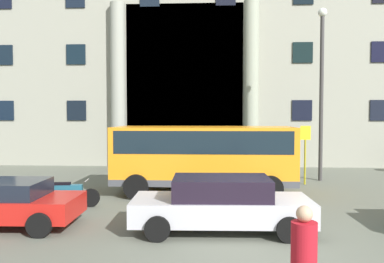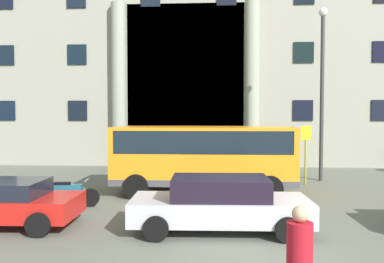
{
  "view_description": "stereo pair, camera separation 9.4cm",
  "coord_description": "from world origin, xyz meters",
  "px_view_note": "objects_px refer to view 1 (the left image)",
  "views": [
    {
      "loc": [
        -0.83,
        -8.99,
        2.99
      ],
      "look_at": [
        -1.58,
        5.84,
        2.37
      ],
      "focal_mm": 35.29,
      "sensor_mm": 36.0,
      "label": 1
    },
    {
      "loc": [
        -0.73,
        -8.99,
        2.99
      ],
      "look_at": [
        -1.58,
        5.84,
        2.37
      ],
      "focal_mm": 35.29,
      "sensor_mm": 36.0,
      "label": 2
    }
  ],
  "objects_px": {
    "orange_minibus": "(204,153)",
    "lamppost_plaza_centre": "(322,81)",
    "hedge_planter_entrance_right": "(152,158)",
    "parked_sedan_second": "(221,203)",
    "bus_stop_sign": "(305,148)",
    "motorcycle_far_end": "(231,194)",
    "scooter_by_planter": "(67,193)",
    "parked_estate_mid": "(4,202)",
    "hedge_planter_east": "(224,161)"
  },
  "relations": [
    {
      "from": "lamppost_plaza_centre",
      "to": "orange_minibus",
      "type": "bearing_deg",
      "value": -149.97
    },
    {
      "from": "parked_sedan_second",
      "to": "parked_estate_mid",
      "type": "xyz_separation_m",
      "value": [
        -5.84,
        0.08,
        -0.06
      ]
    },
    {
      "from": "hedge_planter_entrance_right",
      "to": "orange_minibus",
      "type": "bearing_deg",
      "value": -61.29
    },
    {
      "from": "orange_minibus",
      "to": "parked_sedan_second",
      "type": "xyz_separation_m",
      "value": [
        0.55,
        -4.79,
        -0.83
      ]
    },
    {
      "from": "bus_stop_sign",
      "to": "parked_sedan_second",
      "type": "bearing_deg",
      "value": -119.24
    },
    {
      "from": "parked_estate_mid",
      "to": "motorcycle_far_end",
      "type": "xyz_separation_m",
      "value": [
        6.22,
        2.42,
        -0.2
      ]
    },
    {
      "from": "bus_stop_sign",
      "to": "hedge_planter_east",
      "type": "distance_m",
      "value": 4.64
    },
    {
      "from": "lamppost_plaza_centre",
      "to": "hedge_planter_east",
      "type": "bearing_deg",
      "value": 155.66
    },
    {
      "from": "bus_stop_sign",
      "to": "lamppost_plaza_centre",
      "type": "height_order",
      "value": "lamppost_plaza_centre"
    },
    {
      "from": "parked_sedan_second",
      "to": "scooter_by_planter",
      "type": "relative_size",
      "value": 2.27
    },
    {
      "from": "orange_minibus",
      "to": "scooter_by_planter",
      "type": "distance_m",
      "value": 5.21
    },
    {
      "from": "orange_minibus",
      "to": "hedge_planter_entrance_right",
      "type": "relative_size",
      "value": 3.97
    },
    {
      "from": "scooter_by_planter",
      "to": "orange_minibus",
      "type": "bearing_deg",
      "value": 22.59
    },
    {
      "from": "orange_minibus",
      "to": "hedge_planter_east",
      "type": "distance_m",
      "value": 5.21
    },
    {
      "from": "parked_sedan_second",
      "to": "lamppost_plaza_centre",
      "type": "height_order",
      "value": "lamppost_plaza_centre"
    },
    {
      "from": "hedge_planter_entrance_right",
      "to": "lamppost_plaza_centre",
      "type": "distance_m",
      "value": 9.19
    },
    {
      "from": "hedge_planter_east",
      "to": "parked_sedan_second",
      "type": "relative_size",
      "value": 0.45
    },
    {
      "from": "hedge_planter_east",
      "to": "orange_minibus",
      "type": "bearing_deg",
      "value": -100.9
    },
    {
      "from": "hedge_planter_entrance_right",
      "to": "motorcycle_far_end",
      "type": "relative_size",
      "value": 0.89
    },
    {
      "from": "motorcycle_far_end",
      "to": "parked_estate_mid",
      "type": "bearing_deg",
      "value": -173.09
    },
    {
      "from": "motorcycle_far_end",
      "to": "scooter_by_planter",
      "type": "bearing_deg",
      "value": 168.08
    },
    {
      "from": "orange_minibus",
      "to": "scooter_by_planter",
      "type": "relative_size",
      "value": 3.34
    },
    {
      "from": "hedge_planter_entrance_right",
      "to": "motorcycle_far_end",
      "type": "height_order",
      "value": "hedge_planter_entrance_right"
    },
    {
      "from": "bus_stop_sign",
      "to": "motorcycle_far_end",
      "type": "height_order",
      "value": "bus_stop_sign"
    },
    {
      "from": "parked_estate_mid",
      "to": "scooter_by_planter",
      "type": "bearing_deg",
      "value": 67.34
    },
    {
      "from": "parked_sedan_second",
      "to": "motorcycle_far_end",
      "type": "distance_m",
      "value": 2.54
    },
    {
      "from": "bus_stop_sign",
      "to": "lamppost_plaza_centre",
      "type": "distance_m",
      "value": 3.31
    },
    {
      "from": "parked_sedan_second",
      "to": "motorcycle_far_end",
      "type": "xyz_separation_m",
      "value": [
        0.39,
        2.49,
        -0.26
      ]
    },
    {
      "from": "scooter_by_planter",
      "to": "lamppost_plaza_centre",
      "type": "xyz_separation_m",
      "value": [
        9.74,
        5.6,
        4.11
      ]
    },
    {
      "from": "hedge_planter_east",
      "to": "scooter_by_planter",
      "type": "distance_m",
      "value": 9.29
    },
    {
      "from": "orange_minibus",
      "to": "lamppost_plaza_centre",
      "type": "xyz_separation_m",
      "value": [
        5.32,
        3.08,
        3.01
      ]
    },
    {
      "from": "orange_minibus",
      "to": "lamppost_plaza_centre",
      "type": "bearing_deg",
      "value": 30.37
    },
    {
      "from": "orange_minibus",
      "to": "motorcycle_far_end",
      "type": "relative_size",
      "value": 3.53
    },
    {
      "from": "bus_stop_sign",
      "to": "motorcycle_far_end",
      "type": "bearing_deg",
      "value": -128.45
    },
    {
      "from": "orange_minibus",
      "to": "scooter_by_planter",
      "type": "height_order",
      "value": "orange_minibus"
    },
    {
      "from": "parked_estate_mid",
      "to": "lamppost_plaza_centre",
      "type": "bearing_deg",
      "value": 35.19
    },
    {
      "from": "parked_sedan_second",
      "to": "motorcycle_far_end",
      "type": "bearing_deg",
      "value": 79.7
    },
    {
      "from": "parked_sedan_second",
      "to": "scooter_by_planter",
      "type": "distance_m",
      "value": 5.47
    },
    {
      "from": "scooter_by_planter",
      "to": "hedge_planter_east",
      "type": "bearing_deg",
      "value": 47.39
    },
    {
      "from": "motorcycle_far_end",
      "to": "scooter_by_planter",
      "type": "height_order",
      "value": "same"
    },
    {
      "from": "bus_stop_sign",
      "to": "hedge_planter_entrance_right",
      "type": "relative_size",
      "value": 1.49
    },
    {
      "from": "parked_estate_mid",
      "to": "scooter_by_planter",
      "type": "height_order",
      "value": "parked_estate_mid"
    },
    {
      "from": "hedge_planter_entrance_right",
      "to": "parked_sedan_second",
      "type": "distance_m",
      "value": 10.46
    },
    {
      "from": "motorcycle_far_end",
      "to": "orange_minibus",
      "type": "bearing_deg",
      "value": 97.8
    },
    {
      "from": "orange_minibus",
      "to": "lamppost_plaza_centre",
      "type": "distance_m",
      "value": 6.85
    },
    {
      "from": "orange_minibus",
      "to": "parked_sedan_second",
      "type": "distance_m",
      "value": 4.9
    },
    {
      "from": "bus_stop_sign",
      "to": "parked_sedan_second",
      "type": "height_order",
      "value": "bus_stop_sign"
    },
    {
      "from": "orange_minibus",
      "to": "hedge_planter_east",
      "type": "bearing_deg",
      "value": 79.45
    },
    {
      "from": "bus_stop_sign",
      "to": "lamppost_plaza_centre",
      "type": "bearing_deg",
      "value": 47.85
    },
    {
      "from": "motorcycle_far_end",
      "to": "lamppost_plaza_centre",
      "type": "xyz_separation_m",
      "value": [
        4.39,
        5.38,
        4.11
      ]
    }
  ]
}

